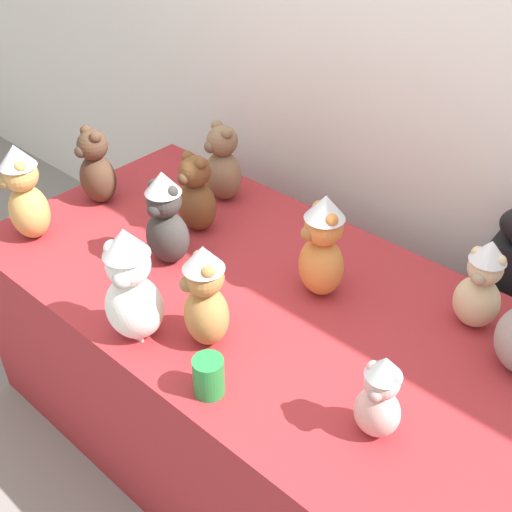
% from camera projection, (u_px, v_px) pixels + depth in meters
% --- Properties ---
extents(ground_plane, '(10.00, 10.00, 0.00)m').
position_uv_depth(ground_plane, '(209.00, 479.00, 2.23)').
color(ground_plane, gray).
extents(wall_back, '(7.00, 0.08, 2.60)m').
position_uv_depth(wall_back, '(407.00, 43.00, 2.04)').
color(wall_back, white).
rests_on(wall_back, ground_plane).
extents(display_table, '(1.85, 0.97, 0.73)m').
position_uv_depth(display_table, '(256.00, 369.00, 2.16)').
color(display_table, maroon).
rests_on(display_table, ground_plane).
extents(teddy_bear_chestnut, '(0.15, 0.13, 0.28)m').
position_uv_depth(teddy_bear_chestnut, '(196.00, 195.00, 2.13)').
color(teddy_bear_chestnut, brown).
rests_on(teddy_bear_chestnut, display_table).
extents(teddy_bear_sand, '(0.14, 0.12, 0.29)m').
position_uv_depth(teddy_bear_sand, '(481.00, 285.00, 1.73)').
color(teddy_bear_sand, '#CCB78E').
rests_on(teddy_bear_sand, display_table).
extents(teddy_bear_honey, '(0.18, 0.17, 0.34)m').
position_uv_depth(teddy_bear_honey, '(25.00, 193.00, 2.08)').
color(teddy_bear_honey, tan).
rests_on(teddy_bear_honey, display_table).
extents(teddy_bear_ginger, '(0.19, 0.18, 0.34)m').
position_uv_depth(teddy_bear_ginger, '(322.00, 247.00, 1.84)').
color(teddy_bear_ginger, '#D17F3D').
rests_on(teddy_bear_ginger, display_table).
extents(teddy_bear_blush, '(0.13, 0.11, 0.25)m').
position_uv_depth(teddy_bear_blush, '(379.00, 397.00, 1.44)').
color(teddy_bear_blush, beige).
rests_on(teddy_bear_blush, display_table).
extents(teddy_bear_caramel, '(0.18, 0.17, 0.32)m').
position_uv_depth(teddy_bear_caramel, '(205.00, 296.00, 1.67)').
color(teddy_bear_caramel, '#B27A42').
rests_on(teddy_bear_caramel, display_table).
extents(teddy_bear_charcoal, '(0.16, 0.14, 0.32)m').
position_uv_depth(teddy_bear_charcoal, '(166.00, 219.00, 1.97)').
color(teddy_bear_charcoal, '#383533').
rests_on(teddy_bear_charcoal, display_table).
extents(teddy_bear_snow, '(0.21, 0.20, 0.36)m').
position_uv_depth(teddy_bear_snow, '(131.00, 286.00, 1.68)').
color(teddy_bear_snow, white).
rests_on(teddy_bear_snow, display_table).
extents(teddy_bear_cocoa, '(0.16, 0.14, 0.29)m').
position_uv_depth(teddy_bear_cocoa, '(96.00, 168.00, 2.28)').
color(teddy_bear_cocoa, '#4C3323').
rests_on(teddy_bear_cocoa, display_table).
extents(teddy_bear_mocha, '(0.18, 0.17, 0.30)m').
position_uv_depth(teddy_bear_mocha, '(223.00, 164.00, 2.29)').
color(teddy_bear_mocha, '#7F6047').
rests_on(teddy_bear_mocha, display_table).
extents(party_cup_green, '(0.08, 0.08, 0.11)m').
position_uv_depth(party_cup_green, '(209.00, 376.00, 1.58)').
color(party_cup_green, '#238C3D').
rests_on(party_cup_green, display_table).
extents(name_card_front_left, '(0.07, 0.02, 0.05)m').
position_uv_depth(name_card_front_left, '(133.00, 331.00, 1.75)').
color(name_card_front_left, white).
rests_on(name_card_front_left, display_table).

